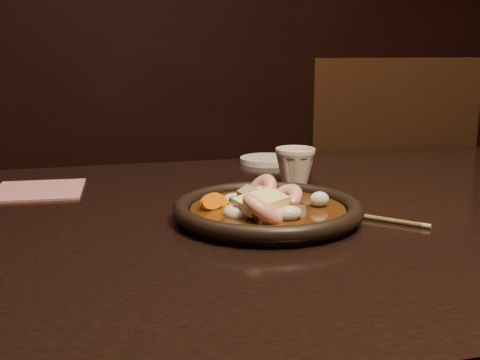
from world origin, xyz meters
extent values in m
cube|color=black|center=(0.00, 0.00, 0.73)|extent=(1.60, 0.90, 0.04)
cube|color=black|center=(0.27, 0.69, 0.47)|extent=(0.47, 0.47, 0.04)
cylinder|color=black|center=(0.46, 0.87, 0.22)|extent=(0.04, 0.04, 0.45)
cylinder|color=black|center=(0.46, 0.50, 0.22)|extent=(0.04, 0.04, 0.45)
cylinder|color=black|center=(0.09, 0.88, 0.22)|extent=(0.04, 0.04, 0.45)
cylinder|color=black|center=(0.09, 0.51, 0.22)|extent=(0.04, 0.04, 0.45)
cube|color=black|center=(0.27, 0.48, 0.73)|extent=(0.44, 0.04, 0.48)
cylinder|color=black|center=(-0.21, -0.03, 0.76)|extent=(0.25, 0.25, 0.01)
torus|color=black|center=(-0.21, -0.03, 0.77)|extent=(0.28, 0.28, 0.02)
cylinder|color=#351B09|center=(-0.21, -0.03, 0.76)|extent=(0.22, 0.22, 0.01)
ellipsoid|color=#351B09|center=(-0.21, -0.03, 0.76)|extent=(0.13, 0.12, 0.04)
torus|color=#E19F8E|center=(-0.18, -0.02, 0.77)|extent=(0.07, 0.07, 0.05)
torus|color=#E19F8E|center=(-0.21, 0.01, 0.78)|extent=(0.06, 0.07, 0.06)
torus|color=#E19F8E|center=(-0.23, -0.07, 0.78)|extent=(0.08, 0.08, 0.04)
torus|color=#E19F8E|center=(-0.24, -0.09, 0.78)|extent=(0.06, 0.06, 0.05)
cube|color=gray|center=(-0.19, -0.04, 0.77)|extent=(0.03, 0.03, 0.02)
cube|color=gray|center=(-0.20, -0.02, 0.78)|extent=(0.03, 0.03, 0.03)
cube|color=gray|center=(-0.19, -0.08, 0.77)|extent=(0.04, 0.04, 0.03)
cube|color=gray|center=(-0.24, -0.10, 0.77)|extent=(0.03, 0.03, 0.02)
cube|color=gray|center=(-0.26, -0.06, 0.77)|extent=(0.04, 0.03, 0.02)
cube|color=gray|center=(-0.23, 0.00, 0.78)|extent=(0.04, 0.04, 0.03)
cylinder|color=orange|center=(-0.21, -0.07, 0.77)|extent=(0.06, 0.06, 0.03)
cylinder|color=orange|center=(-0.21, -0.03, 0.78)|extent=(0.03, 0.05, 0.04)
cylinder|color=orange|center=(-0.29, -0.02, 0.78)|extent=(0.05, 0.04, 0.04)
cylinder|color=orange|center=(-0.15, 0.02, 0.77)|extent=(0.05, 0.05, 0.04)
cylinder|color=orange|center=(-0.28, 0.00, 0.77)|extent=(0.05, 0.04, 0.04)
cube|color=#256D14|center=(-0.18, -0.01, 0.77)|extent=(0.04, 0.02, 0.03)
cube|color=#256D14|center=(-0.21, -0.03, 0.77)|extent=(0.03, 0.04, 0.02)
cube|color=#256D14|center=(-0.21, -0.03, 0.78)|extent=(0.03, 0.04, 0.01)
cube|color=#256D14|center=(-0.25, -0.04, 0.78)|extent=(0.03, 0.04, 0.02)
cube|color=#256D14|center=(-0.20, -0.02, 0.77)|extent=(0.02, 0.04, 0.02)
cube|color=#256D14|center=(-0.25, -0.04, 0.77)|extent=(0.01, 0.04, 0.03)
ellipsoid|color=beige|center=(-0.25, 0.02, 0.77)|extent=(0.04, 0.04, 0.02)
ellipsoid|color=beige|center=(-0.27, -0.06, 0.77)|extent=(0.04, 0.04, 0.03)
ellipsoid|color=beige|center=(-0.20, -0.09, 0.78)|extent=(0.04, 0.02, 0.02)
ellipsoid|color=beige|center=(-0.20, -0.04, 0.78)|extent=(0.04, 0.03, 0.03)
ellipsoid|color=beige|center=(-0.21, -0.03, 0.78)|extent=(0.04, 0.03, 0.02)
ellipsoid|color=beige|center=(-0.21, 0.01, 0.78)|extent=(0.03, 0.03, 0.03)
ellipsoid|color=beige|center=(-0.14, -0.04, 0.78)|extent=(0.03, 0.02, 0.02)
cube|color=#FFF598|center=(-0.23, -0.06, 0.79)|extent=(0.08, 0.07, 0.03)
cylinder|color=silver|center=(-0.08, 0.39, 0.76)|extent=(0.12, 0.12, 0.01)
imported|color=beige|center=(-0.10, 0.17, 0.79)|extent=(0.09, 0.08, 0.07)
cylinder|color=tan|center=(-0.09, -0.05, 0.75)|extent=(0.16, 0.17, 0.01)
cylinder|color=tan|center=(-0.09, -0.04, 0.75)|extent=(0.16, 0.17, 0.01)
cube|color=#A46765|center=(-0.54, 0.24, 0.75)|extent=(0.16, 0.16, 0.00)
camera|label=1|loc=(-0.46, -0.83, 1.00)|focal=45.00mm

